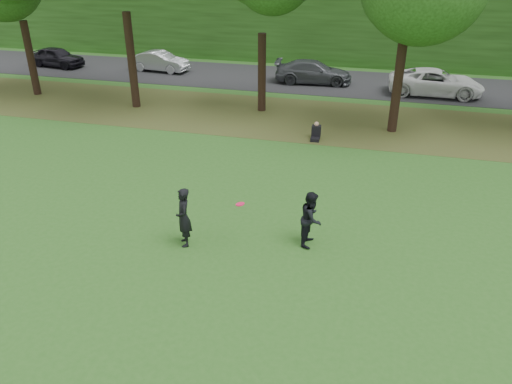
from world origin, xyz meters
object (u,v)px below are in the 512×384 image
at_px(player_left, 184,217).
at_px(seated_person, 316,133).
at_px(player_right, 311,218).
at_px(frisbee, 240,204).

distance_m(player_left, seated_person, 10.39).
relative_size(player_right, frisbee, 5.42).
height_order(frisbee, seated_person, frisbee).
height_order(player_right, seated_person, player_right).
xyz_separation_m(player_right, seated_person, (-1.17, 9.03, -0.57)).
bearing_deg(player_left, seated_person, 136.83).
distance_m(player_right, frisbee, 2.22).
xyz_separation_m(frisbee, seated_person, (0.89, 9.64, -1.10)).
xyz_separation_m(player_left, frisbee, (1.66, 0.41, 0.47)).
relative_size(player_left, seated_person, 2.28).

